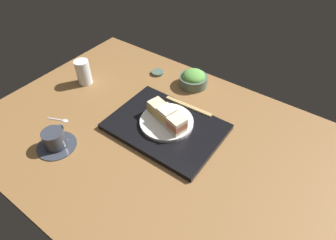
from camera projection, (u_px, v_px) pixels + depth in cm
name	position (u px, v px, depth cm)	size (l,w,h in cm)	color
ground_plane	(153.00, 137.00, 112.86)	(140.00, 100.00, 3.00)	brown
serving_tray	(166.00, 127.00, 113.66)	(44.74, 32.08, 2.11)	black
sandwich_plate	(167.00, 122.00, 113.13)	(21.70, 21.70, 1.48)	silver
sandwich_near	(177.00, 124.00, 106.72)	(7.45, 7.22, 6.12)	beige
sandwich_middle	(167.00, 115.00, 110.46)	(7.72, 7.46, 6.28)	#EFE5C1
sandwich_far	(157.00, 107.00, 114.66)	(7.92, 7.52, 5.07)	beige
salad_bowl	(193.00, 79.00, 133.34)	(13.46, 13.46, 7.94)	#4C6051
chopsticks_pair	(188.00, 106.00, 120.69)	(22.16, 2.52, 0.70)	tan
coffee_cup	(55.00, 140.00, 105.44)	(14.99, 14.99, 7.50)	#333842
drinking_glass	(83.00, 72.00, 133.08)	(6.82, 6.82, 11.99)	silver
small_sauce_dish	(158.00, 73.00, 142.20)	(6.11, 6.11, 1.34)	#4C6051
teaspoon	(62.00, 120.00, 117.55)	(8.99, 4.92, 0.80)	silver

